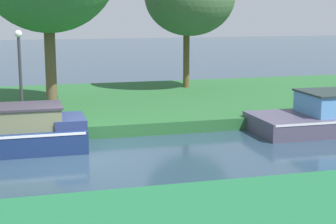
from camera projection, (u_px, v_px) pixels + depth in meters
The scene contains 4 objects.
ground_plane at pixel (83, 157), 14.75m from camera, with size 120.00×120.00×0.00m, color #273D50.
riverbank_far at pixel (63, 106), 21.35m from camera, with size 72.00×10.00×0.40m, color #265D2E.
lamp_post at pixel (20, 64), 17.48m from camera, with size 0.24×0.24×2.91m.
mooring_post_near at pixel (308, 101), 19.34m from camera, with size 0.15×0.15×0.71m, color brown.
Camera 1 is at (-1.54, -14.37, 3.96)m, focal length 58.12 mm.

